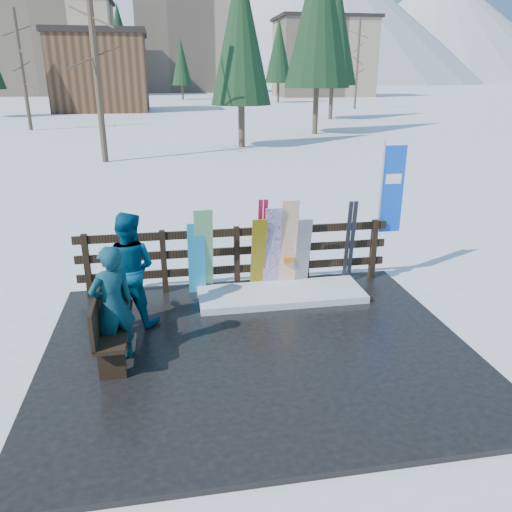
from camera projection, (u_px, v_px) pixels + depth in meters
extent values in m
plane|color=white|center=(258.00, 351.00, 7.18)|extent=(700.00, 700.00, 0.00)
cube|color=black|center=(258.00, 349.00, 7.17)|extent=(6.00, 5.00, 0.08)
cube|color=black|center=(87.00, 266.00, 8.57)|extent=(0.10, 0.10, 1.15)
cube|color=black|center=(164.00, 262.00, 8.78)|extent=(0.10, 0.10, 1.15)
cube|color=black|center=(237.00, 257.00, 9.00)|extent=(0.10, 0.10, 1.15)
cube|color=black|center=(307.00, 253.00, 9.21)|extent=(0.10, 0.10, 1.15)
cube|color=black|center=(373.00, 249.00, 9.42)|extent=(0.10, 0.10, 1.15)
cube|color=black|center=(237.00, 269.00, 9.07)|extent=(5.60, 0.05, 0.14)
cube|color=black|center=(237.00, 251.00, 8.95)|extent=(5.60, 0.05, 0.14)
cube|color=black|center=(237.00, 232.00, 8.83)|extent=(5.60, 0.05, 0.14)
cube|color=white|center=(281.00, 294.00, 8.73)|extent=(2.88, 1.00, 0.12)
cube|color=black|center=(115.00, 325.00, 6.80)|extent=(0.40, 1.50, 0.06)
cube|color=black|center=(112.00, 363.00, 6.32)|extent=(0.34, 0.06, 0.45)
cube|color=black|center=(120.00, 320.00, 7.44)|extent=(0.34, 0.06, 0.45)
cube|color=black|center=(99.00, 308.00, 6.68)|extent=(0.05, 1.50, 0.50)
cube|color=#269AD2|center=(197.00, 259.00, 8.64)|extent=(0.30, 0.26, 1.34)
cube|color=silver|center=(204.00, 252.00, 8.62)|extent=(0.32, 0.41, 1.59)
cube|color=yellow|center=(258.00, 255.00, 8.81)|extent=(0.26, 0.34, 1.37)
cube|color=white|center=(272.00, 249.00, 8.82)|extent=(0.29, 0.30, 1.55)
cube|color=black|center=(303.00, 253.00, 8.95)|extent=(0.27, 0.27, 1.32)
cube|color=white|center=(289.00, 245.00, 8.85)|extent=(0.30, 0.24, 1.67)
cube|color=maroon|center=(260.00, 245.00, 8.83)|extent=(0.07, 0.24, 1.69)
cube|color=maroon|center=(265.00, 245.00, 8.84)|extent=(0.08, 0.24, 1.69)
cube|color=black|center=(347.00, 243.00, 9.11)|extent=(0.08, 0.17, 1.58)
cube|color=black|center=(352.00, 242.00, 9.13)|extent=(0.08, 0.17, 1.58)
cylinder|color=silver|center=(379.00, 211.00, 9.23)|extent=(0.04, 0.04, 2.60)
cube|color=blue|center=(392.00, 190.00, 9.13)|extent=(0.42, 0.02, 1.60)
imported|color=#0E504E|center=(113.00, 305.00, 6.54)|extent=(0.71, 0.63, 1.64)
imported|color=navy|center=(129.00, 269.00, 7.58)|extent=(1.05, 0.93, 1.79)
cube|color=tan|center=(59.00, 50.00, 102.51)|extent=(22.00, 14.00, 18.00)
cube|color=gray|center=(190.00, 46.00, 124.91)|extent=(26.00, 16.00, 22.00)
cube|color=tan|center=(323.00, 59.00, 97.72)|extent=(18.00, 12.00, 14.00)
cube|color=black|center=(325.00, 18.00, 95.24)|extent=(18.90, 12.60, 0.60)
cube|color=brown|center=(101.00, 74.00, 55.50)|extent=(10.00, 8.00, 8.00)
cube|color=black|center=(96.00, 32.00, 54.04)|extent=(10.50, 8.40, 0.60)
cylinder|color=#382B1E|center=(92.00, 28.00, 21.29)|extent=(0.28, 0.28, 11.35)
cone|color=black|center=(241.00, 60.00, 26.51)|extent=(3.29, 3.29, 9.13)
cone|color=black|center=(318.00, 39.00, 32.53)|extent=(4.37, 4.37, 12.13)
cylinder|color=#382B1E|center=(22.00, 71.00, 35.51)|extent=(0.28, 0.28, 8.21)
cone|color=black|center=(334.00, 50.00, 44.49)|extent=(4.33, 4.33, 12.01)
cylinder|color=#382B1E|center=(357.00, 64.00, 59.98)|extent=(0.28, 0.28, 10.28)
cone|color=black|center=(121.00, 60.00, 59.90)|extent=(4.07, 4.07, 11.30)
cone|color=black|center=(279.00, 63.00, 74.57)|extent=(4.10, 4.10, 11.40)
cone|color=black|center=(182.00, 71.00, 84.69)|extent=(3.39, 3.39, 9.41)
cone|color=white|center=(315.00, 12.00, 295.53)|extent=(200.00, 200.00, 80.00)
cone|color=white|center=(437.00, 27.00, 330.36)|extent=(180.00, 180.00, 70.00)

